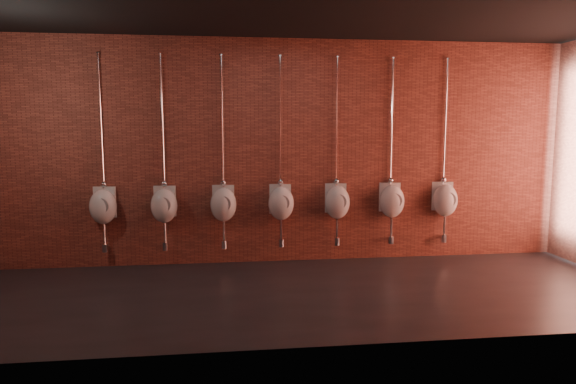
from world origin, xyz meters
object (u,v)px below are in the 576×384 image
urinal_0 (103,205)px  urinal_2 (223,203)px  urinal_1 (164,204)px  urinal_4 (337,201)px  urinal_5 (392,200)px  urinal_3 (281,202)px  urinal_6 (445,199)px

urinal_0 → urinal_2: same height
urinal_1 → urinal_2: 0.82m
urinal_0 → urinal_2: (1.64, 0.00, 0.00)m
urinal_0 → urinal_4: bearing=0.0°
urinal_4 → urinal_5: size_ratio=1.00×
urinal_3 → urinal_5: (1.64, 0.00, 0.00)m
urinal_2 → urinal_6: same height
urinal_0 → urinal_5: size_ratio=1.00×
urinal_0 → urinal_2: size_ratio=1.00×
urinal_1 → urinal_5: same height
urinal_0 → urinal_2: bearing=0.0°
urinal_3 → urinal_6: size_ratio=1.00×
urinal_2 → urinal_0: bearing=180.0°
urinal_5 → urinal_0: bearing=180.0°
urinal_2 → urinal_6: bearing=0.0°
urinal_2 → urinal_6: 3.28m
urinal_0 → urinal_1: bearing=0.0°
urinal_2 → urinal_3: same height
urinal_2 → urinal_5: size_ratio=1.00×
urinal_5 → urinal_6: 0.82m
urinal_6 → urinal_3: bearing=180.0°
urinal_1 → urinal_2: same height
urinal_1 → urinal_3: size_ratio=1.00×
urinal_1 → urinal_4: 2.46m
urinal_1 → urinal_6: bearing=0.0°
urinal_6 → urinal_2: bearing=180.0°
urinal_0 → urinal_5: same height
urinal_1 → urinal_3: (1.64, 0.00, 0.00)m
urinal_3 → urinal_4: 0.82m
urinal_4 → urinal_0: bearing=180.0°
urinal_1 → urinal_4: same height
urinal_2 → urinal_6: (3.28, 0.00, 0.00)m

